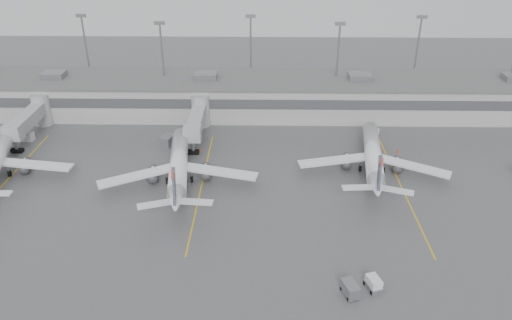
{
  "coord_description": "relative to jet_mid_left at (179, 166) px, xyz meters",
  "views": [
    {
      "loc": [
        -6.57,
        -51.44,
        44.64
      ],
      "look_at": [
        -7.93,
        24.0,
        5.0
      ],
      "focal_mm": 35.0,
      "sensor_mm": 36.0,
      "label": 1
    }
  ],
  "objects": [
    {
      "name": "ground",
      "position": [
        21.56,
        -25.19,
        -3.14
      ],
      "size": [
        260.0,
        260.0,
        0.0
      ],
      "primitive_type": "plane",
      "color": "#4D4D50",
      "rests_on": "ground"
    },
    {
      "name": "terminal",
      "position": [
        21.55,
        32.79,
        1.04
      ],
      "size": [
        152.0,
        17.0,
        9.45
      ],
      "color": "#9F9F9A",
      "rests_on": "ground"
    },
    {
      "name": "light_masts",
      "position": [
        21.56,
        38.56,
        8.89
      ],
      "size": [
        142.4,
        8.0,
        20.6
      ],
      "color": "gray",
      "rests_on": "ground"
    },
    {
      "name": "jet_bridge_left",
      "position": [
        -33.94,
        20.53,
        0.73
      ],
      "size": [
        4.0,
        17.2,
        7.0
      ],
      "color": "#9EA1A3",
      "rests_on": "ground"
    },
    {
      "name": "jet_bridge_right",
      "position": [
        1.06,
        20.53,
        0.73
      ],
      "size": [
        4.0,
        17.2,
        7.0
      ],
      "color": "#9EA1A3",
      "rests_on": "ground"
    },
    {
      "name": "stand_markings",
      "position": [
        21.56,
        -1.19,
        -3.13
      ],
      "size": [
        105.25,
        40.0,
        0.01
      ],
      "color": "#E6B90D",
      "rests_on": "ground"
    },
    {
      "name": "jet_mid_left",
      "position": [
        0.0,
        0.0,
        0.0
      ],
      "size": [
        27.62,
        31.13,
        10.09
      ],
      "rotation": [
        0.0,
        0.0,
        0.12
      ],
      "color": "white",
      "rests_on": "ground"
    },
    {
      "name": "jet_mid_right",
      "position": [
        34.91,
        4.55,
        -0.06
      ],
      "size": [
        27.06,
        30.53,
        9.91
      ],
      "rotation": [
        0.0,
        0.0,
        -0.14
      ],
      "color": "white",
      "rests_on": "ground"
    },
    {
      "name": "baggage_tug",
      "position": [
        29.22,
        -27.06,
        -2.48
      ],
      "size": [
        2.36,
        2.99,
        1.69
      ],
      "rotation": [
        0.0,
        0.0,
        0.31
      ],
      "color": "white",
      "rests_on": "ground"
    },
    {
      "name": "baggage_cart",
      "position": [
        26.02,
        -28.26,
        -2.22
      ],
      "size": [
        2.34,
        3.1,
        1.77
      ],
      "rotation": [
        0.0,
        0.0,
        0.31
      ],
      "color": "slate",
      "rests_on": "ground"
    },
    {
      "name": "gse_uld_a",
      "position": [
        -34.24,
        16.24,
        -2.24
      ],
      "size": [
        2.68,
        1.91,
        1.8
      ],
      "primitive_type": "cube",
      "rotation": [
        0.0,
        0.0,
        -0.09
      ],
      "color": "white",
      "rests_on": "ground"
    },
    {
      "name": "gse_uld_b",
      "position": [
        0.49,
        18.33,
        -2.29
      ],
      "size": [
        2.42,
        1.64,
        1.69
      ],
      "primitive_type": "cube",
      "rotation": [
        0.0,
        0.0,
        -0.02
      ],
      "color": "white",
      "rests_on": "ground"
    },
    {
      "name": "gse_uld_c",
      "position": [
        37.54,
        19.51,
        -2.17
      ],
      "size": [
        3.12,
        2.51,
        1.93
      ],
      "primitive_type": "cube",
      "rotation": [
        0.0,
        0.0,
        0.29
      ],
      "color": "white",
      "rests_on": "ground"
    },
    {
      "name": "gse_loader",
      "position": [
        -4.67,
        14.58,
        -2.11
      ],
      "size": [
        2.94,
        3.76,
        2.06
      ],
      "primitive_type": "cube",
      "rotation": [
        0.0,
        0.0,
        -0.3
      ],
      "color": "slate",
      "rests_on": "ground"
    },
    {
      "name": "cone_a",
      "position": [
        -31.9,
        7.11,
        -2.82
      ],
      "size": [
        0.4,
        0.4,
        0.63
      ],
      "primitive_type": "cone",
      "color": "#FE3305",
      "rests_on": "ground"
    },
    {
      "name": "cone_b",
      "position": [
        2.43,
        12.0,
        -2.81
      ],
      "size": [
        0.41,
        0.41,
        0.66
      ],
      "primitive_type": "cone",
      "color": "#FE3305",
      "rests_on": "ground"
    },
    {
      "name": "cone_c",
      "position": [
        41.48,
        12.03,
        -2.78
      ],
      "size": [
        0.45,
        0.45,
        0.72
      ],
      "primitive_type": "cone",
      "color": "#FE3305",
      "rests_on": "ground"
    }
  ]
}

